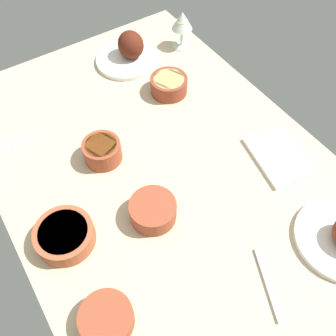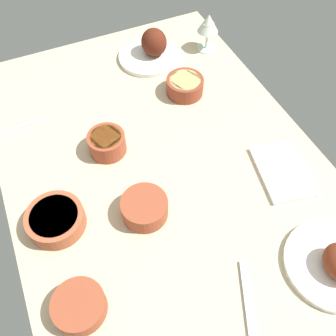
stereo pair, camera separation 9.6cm
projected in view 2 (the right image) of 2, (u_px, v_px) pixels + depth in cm
name	position (u px, v px, depth cm)	size (l,w,h in cm)	color
dining_table	(168.00, 176.00, 106.69)	(140.00, 90.00, 4.00)	#C6B28E
plate_far_side	(152.00, 49.00, 132.11)	(22.13, 22.13, 11.18)	white
bowl_onions	(56.00, 219.00, 93.13)	(14.95, 14.95, 5.01)	#A35133
bowl_sauce	(79.00, 306.00, 80.79)	(12.07, 12.07, 4.88)	brown
bowl_soup	(107.00, 143.00, 106.99)	(11.10, 11.10, 6.32)	brown
bowl_potatoes	(144.00, 207.00, 94.78)	(12.39, 12.39, 5.67)	brown
bowl_pasta	(185.00, 85.00, 121.78)	(12.48, 12.48, 5.64)	brown
wine_glass	(208.00, 25.00, 130.11)	(7.60, 7.60, 14.00)	silver
folded_napkin	(282.00, 171.00, 104.47)	(19.78, 13.00, 1.20)	white
fork_loose	(246.00, 298.00, 83.96)	(17.83, 0.90, 0.80)	silver
spoon_loose	(19.00, 127.00, 114.55)	(17.22, 0.90, 0.80)	silver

